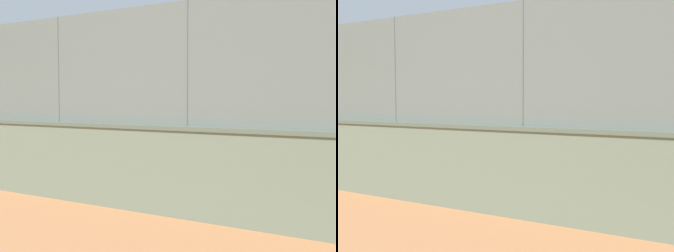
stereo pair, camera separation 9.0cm
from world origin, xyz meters
TOP-DOWN VIEW (x-y plane):
  - ground_plane at (0.00, 0.00)m, footprint 260.00×260.00m
  - player_foreground_swinging at (-0.99, 0.77)m, footprint 0.80×1.30m
  - player_baseline_waiting at (-2.55, -1.57)m, footprint 0.75×0.90m
  - player_crossing_court at (-5.18, 3.59)m, footprint 0.77×1.26m
  - sports_ball at (-1.93, 3.12)m, footprint 0.20×0.20m

SIDE VIEW (x-z plane):
  - ground_plane at x=0.00m, z-range 0.00..0.00m
  - sports_ball at x=-1.93m, z-range 0.00..0.20m
  - player_crossing_court at x=-5.18m, z-range 0.15..1.81m
  - player_baseline_waiting at x=-2.55m, z-range 0.16..1.86m
  - player_foreground_swinging at x=-0.99m, z-range 0.16..1.87m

